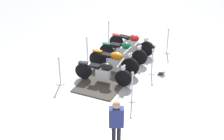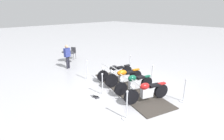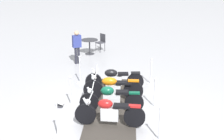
% 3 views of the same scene
% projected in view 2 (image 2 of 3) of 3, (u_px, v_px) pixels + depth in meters
% --- Properties ---
extents(ground_plane, '(80.00, 80.00, 0.00)m').
position_uv_depth(ground_plane, '(129.00, 89.00, 8.85)').
color(ground_plane, '#B2B2B7').
extents(display_platform, '(3.11, 5.32, 0.04)m').
position_uv_depth(display_platform, '(129.00, 88.00, 8.84)').
color(display_platform, '#38332D').
rests_on(display_platform, ground_plane).
extents(motorcycle_black, '(2.20, 0.87, 0.93)m').
position_uv_depth(motorcycle_black, '(115.00, 72.00, 9.90)').
color(motorcycle_black, black).
rests_on(motorcycle_black, display_platform).
extents(motorcycle_copper, '(2.05, 0.96, 1.02)m').
position_uv_depth(motorcycle_copper, '(124.00, 76.00, 9.08)').
color(motorcycle_copper, black).
rests_on(motorcycle_copper, display_platform).
extents(motorcycle_forest, '(2.05, 0.83, 0.93)m').
position_uv_depth(motorcycle_forest, '(134.00, 83.00, 8.27)').
color(motorcycle_forest, black).
rests_on(motorcycle_forest, display_platform).
extents(motorcycle_maroon, '(2.03, 1.00, 0.95)m').
position_uv_depth(motorcycle_maroon, '(146.00, 91.00, 7.46)').
color(motorcycle_maroon, black).
rests_on(motorcycle_maroon, display_platform).
extents(stanchion_right_front, '(0.29, 0.29, 1.14)m').
position_uv_depth(stanchion_right_front, '(87.00, 73.00, 9.93)').
color(stanchion_right_front, silver).
rests_on(stanchion_right_front, ground_plane).
extents(stanchion_right_rear, '(0.34, 0.34, 1.13)m').
position_uv_depth(stanchion_right_rear, '(127.00, 110.00, 6.29)').
color(stanchion_right_rear, silver).
rests_on(stanchion_right_rear, ground_plane).
extents(stanchion_left_rear, '(0.31, 0.31, 1.04)m').
position_uv_depth(stanchion_left_rear, '(184.00, 94.00, 7.52)').
color(stanchion_left_rear, silver).
rests_on(stanchion_left_rear, ground_plane).
extents(stanchion_left_front, '(0.32, 0.32, 1.09)m').
position_uv_depth(stanchion_left_front, '(130.00, 66.00, 11.17)').
color(stanchion_left_front, silver).
rests_on(stanchion_left_front, ground_plane).
extents(stanchion_left_mid, '(0.31, 0.31, 1.06)m').
position_uv_depth(stanchion_left_mid, '(152.00, 77.00, 9.34)').
color(stanchion_left_mid, silver).
rests_on(stanchion_left_mid, ground_plane).
extents(stanchion_right_mid, '(0.31, 0.31, 1.07)m').
position_uv_depth(stanchion_right_mid, '(102.00, 88.00, 8.12)').
color(stanchion_right_mid, silver).
rests_on(stanchion_right_mid, ground_plane).
extents(info_placard, '(0.34, 0.37, 0.21)m').
position_uv_depth(info_placard, '(96.00, 96.00, 7.96)').
color(info_placard, '#333338').
rests_on(info_placard, ground_plane).
extents(cafe_table, '(0.88, 0.88, 0.78)m').
position_uv_depth(cafe_table, '(68.00, 54.00, 13.33)').
color(cafe_table, '#2D2D33').
rests_on(cafe_table, ground_plane).
extents(cafe_chair_near_table, '(0.54, 0.54, 0.94)m').
position_uv_depth(cafe_chair_near_table, '(73.00, 52.00, 14.09)').
color(cafe_chair_near_table, '#2D2D33').
rests_on(cafe_chair_near_table, ground_plane).
extents(bystander_person, '(0.42, 0.27, 1.61)m').
position_uv_depth(bystander_person, '(67.00, 55.00, 11.64)').
color(bystander_person, '#23232D').
rests_on(bystander_person, ground_plane).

